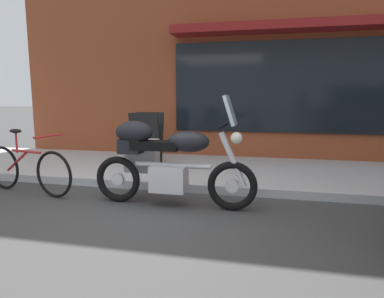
{
  "coord_description": "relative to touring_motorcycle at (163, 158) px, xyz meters",
  "views": [
    {
      "loc": [
        1.48,
        -3.21,
        1.35
      ],
      "look_at": [
        0.55,
        0.9,
        0.7
      ],
      "focal_mm": 31.31,
      "sensor_mm": 36.0,
      "label": 1
    }
  ],
  "objects": [
    {
      "name": "touring_motorcycle",
      "position": [
        0.0,
        0.0,
        0.0
      ],
      "size": [
        2.08,
        0.68,
        1.38
      ],
      "color": "black",
      "rests_on": "ground_plane"
    },
    {
      "name": "ground_plane",
      "position": [
        -0.21,
        -0.73,
        -0.59
      ],
      "size": [
        80.0,
        80.0,
        0.0
      ],
      "primitive_type": "plane",
      "color": "#3A3A3A"
    },
    {
      "name": "parked_bicycle",
      "position": [
        -2.04,
        0.06,
        -0.24
      ],
      "size": [
        1.63,
        0.54,
        0.91
      ],
      "color": "black",
      "rests_on": "ground_plane"
    },
    {
      "name": "sandwich_board_sign",
      "position": [
        -0.93,
        1.92,
        0.01
      ],
      "size": [
        0.55,
        0.42,
        0.95
      ],
      "color": "black",
      "rests_on": "sidewalk_curb"
    }
  ]
}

